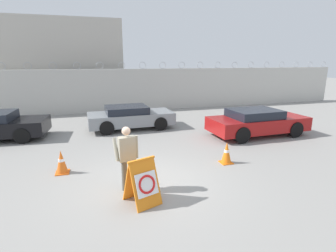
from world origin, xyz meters
TOP-DOWN VIEW (x-y plane):
  - ground_plane at (0.00, 0.00)m, footprint 90.00×90.00m
  - perimeter_wall at (0.00, 11.15)m, footprint 36.00×0.30m
  - building_block at (-3.44, 15.12)m, footprint 8.90×5.12m
  - barricade_sign at (-0.35, -1.05)m, footprint 0.91×0.96m
  - security_guard at (-0.61, -0.25)m, footprint 0.67×0.37m
  - traffic_cone_near at (-2.43, 1.40)m, footprint 0.41×0.41m
  - traffic_cone_mid at (2.87, 0.68)m, footprint 0.40×0.40m
  - parked_car_rear_sedan at (0.45, 6.26)m, footprint 4.30×2.02m
  - parked_car_far_side at (5.91, 3.35)m, footprint 4.60×2.06m

SIDE VIEW (x-z plane):
  - ground_plane at x=0.00m, z-range 0.00..0.00m
  - traffic_cone_near at x=-2.43m, z-range 0.00..0.73m
  - traffic_cone_mid at x=2.87m, z-range 0.00..0.74m
  - barricade_sign at x=-0.35m, z-range 0.00..1.14m
  - parked_car_rear_sedan at x=0.45m, z-range 0.02..1.20m
  - parked_car_far_side at x=5.91m, z-range 0.03..1.25m
  - security_guard at x=-0.61m, z-range 0.10..1.86m
  - perimeter_wall at x=0.00m, z-range -0.22..3.09m
  - building_block at x=-3.44m, z-range 0.00..6.22m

